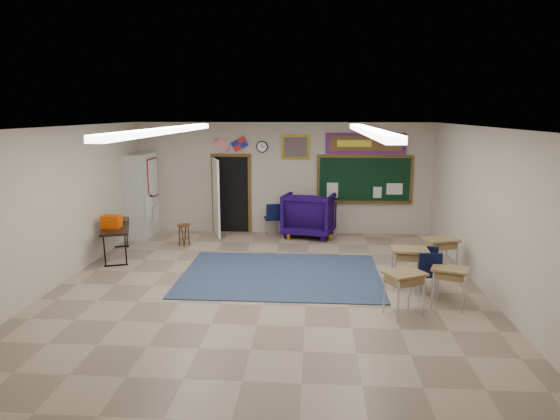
# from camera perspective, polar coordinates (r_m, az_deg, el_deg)

# --- Properties ---
(floor) EXTENTS (9.00, 9.00, 0.00)m
(floor) POSITION_cam_1_polar(r_m,az_deg,el_deg) (9.51, -1.47, -8.95)
(floor) COLOR gray
(floor) RESTS_ON ground
(back_wall) EXTENTS (8.00, 0.04, 3.00)m
(back_wall) POSITION_cam_1_polar(r_m,az_deg,el_deg) (13.53, 0.29, 3.64)
(back_wall) COLOR #B9AB96
(back_wall) RESTS_ON floor
(front_wall) EXTENTS (8.00, 0.04, 3.00)m
(front_wall) POSITION_cam_1_polar(r_m,az_deg,el_deg) (4.81, -6.68, -10.49)
(front_wall) COLOR #B9AB96
(front_wall) RESTS_ON floor
(left_wall) EXTENTS (0.04, 9.00, 3.00)m
(left_wall) POSITION_cam_1_polar(r_m,az_deg,el_deg) (10.28, -24.30, 0.25)
(left_wall) COLOR #B9AB96
(left_wall) RESTS_ON floor
(right_wall) EXTENTS (0.04, 9.00, 3.00)m
(right_wall) POSITION_cam_1_polar(r_m,az_deg,el_deg) (9.59, 23.01, -0.36)
(right_wall) COLOR #B9AB96
(right_wall) RESTS_ON floor
(ceiling) EXTENTS (8.00, 9.00, 0.04)m
(ceiling) POSITION_cam_1_polar(r_m,az_deg,el_deg) (8.93, -1.56, 9.43)
(ceiling) COLOR silver
(ceiling) RESTS_ON back_wall
(area_rug) EXTENTS (4.00, 3.00, 0.02)m
(area_rug) POSITION_cam_1_polar(r_m,az_deg,el_deg) (10.24, 0.08, -7.39)
(area_rug) COLOR #2E3D57
(area_rug) RESTS_ON floor
(fluorescent_strips) EXTENTS (3.86, 6.00, 0.10)m
(fluorescent_strips) POSITION_cam_1_polar(r_m,az_deg,el_deg) (8.94, -1.56, 9.05)
(fluorescent_strips) COLOR white
(fluorescent_strips) RESTS_ON ceiling
(doorway) EXTENTS (1.10, 0.89, 2.16)m
(doorway) POSITION_cam_1_polar(r_m,az_deg,el_deg) (13.63, -6.06, 1.75)
(doorway) COLOR black
(doorway) RESTS_ON back_wall
(chalkboard) EXTENTS (2.55, 0.14, 1.30)m
(chalkboard) POSITION_cam_1_polar(r_m,az_deg,el_deg) (13.54, 9.63, 3.34)
(chalkboard) COLOR brown
(chalkboard) RESTS_ON back_wall
(bulletin_board) EXTENTS (2.10, 0.05, 0.55)m
(bulletin_board) POSITION_cam_1_polar(r_m,az_deg,el_deg) (13.45, 9.77, 7.50)
(bulletin_board) COLOR #B40F21
(bulletin_board) RESTS_ON back_wall
(framed_art_print) EXTENTS (0.75, 0.05, 0.65)m
(framed_art_print) POSITION_cam_1_polar(r_m,az_deg,el_deg) (13.40, 1.79, 7.22)
(framed_art_print) COLOR olive
(framed_art_print) RESTS_ON back_wall
(wall_clock) EXTENTS (0.32, 0.05, 0.32)m
(wall_clock) POSITION_cam_1_polar(r_m,az_deg,el_deg) (13.46, -2.07, 7.23)
(wall_clock) COLOR black
(wall_clock) RESTS_ON back_wall
(wall_flags) EXTENTS (1.16, 0.06, 0.70)m
(wall_flags) POSITION_cam_1_polar(r_m,az_deg,el_deg) (13.54, -5.70, 7.76)
(wall_flags) COLOR red
(wall_flags) RESTS_ON back_wall
(storage_cabinet) EXTENTS (0.59, 1.25, 2.20)m
(storage_cabinet) POSITION_cam_1_polar(r_m,az_deg,el_deg) (13.71, -15.58, 1.63)
(storage_cabinet) COLOR #B5B6B1
(storage_cabinet) RESTS_ON floor
(wingback_armchair) EXTENTS (1.52, 1.55, 1.18)m
(wingback_armchair) POSITION_cam_1_polar(r_m,az_deg,el_deg) (13.31, 3.41, -0.48)
(wingback_armchair) COLOR #140537
(wingback_armchair) RESTS_ON floor
(student_chair_reading) EXTENTS (0.54, 0.54, 0.89)m
(student_chair_reading) POSITION_cam_1_polar(r_m,az_deg,el_deg) (13.34, -0.84, -1.06)
(student_chair_reading) COLOR black
(student_chair_reading) RESTS_ON floor
(student_chair_desk_a) EXTENTS (0.46, 0.46, 0.89)m
(student_chair_desk_a) POSITION_cam_1_polar(r_m,az_deg,el_deg) (9.26, 16.42, -7.07)
(student_chair_desk_a) COLOR black
(student_chair_desk_a) RESTS_ON floor
(student_chair_desk_b) EXTENTS (0.44, 0.44, 0.79)m
(student_chair_desk_b) POSITION_cam_1_polar(r_m,az_deg,el_deg) (9.73, 16.60, -6.51)
(student_chair_desk_b) COLOR black
(student_chair_desk_b) RESTS_ON floor
(student_desk_front_left) EXTENTS (0.67, 0.51, 0.79)m
(student_desk_front_left) POSITION_cam_1_polar(r_m,az_deg,el_deg) (9.63, 14.51, -6.28)
(student_desk_front_left) COLOR olive
(student_desk_front_left) RESTS_ON floor
(student_desk_front_right) EXTENTS (0.75, 0.65, 0.77)m
(student_desk_front_right) POSITION_cam_1_polar(r_m,az_deg,el_deg) (10.64, 17.81, -4.87)
(student_desk_front_right) COLOR olive
(student_desk_front_right) RESTS_ON floor
(student_desk_back_left) EXTENTS (0.76, 0.69, 0.73)m
(student_desk_back_left) POSITION_cam_1_polar(r_m,az_deg,el_deg) (8.43, 13.99, -9.01)
(student_desk_back_left) COLOR olive
(student_desk_back_left) RESTS_ON floor
(student_desk_back_right) EXTENTS (0.70, 0.61, 0.70)m
(student_desk_back_right) POSITION_cam_1_polar(r_m,az_deg,el_deg) (8.97, 18.76, -8.16)
(student_desk_back_right) COLOR olive
(student_desk_back_right) RESTS_ON floor
(folding_table) EXTENTS (1.16, 1.87, 1.01)m
(folding_table) POSITION_cam_1_polar(r_m,az_deg,el_deg) (12.02, -18.21, -3.21)
(folding_table) COLOR black
(folding_table) RESTS_ON floor
(wooden_stool) EXTENTS (0.31, 0.31, 0.54)m
(wooden_stool) POSITION_cam_1_polar(r_m,az_deg,el_deg) (12.57, -10.92, -2.80)
(wooden_stool) COLOR #543719
(wooden_stool) RESTS_ON floor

